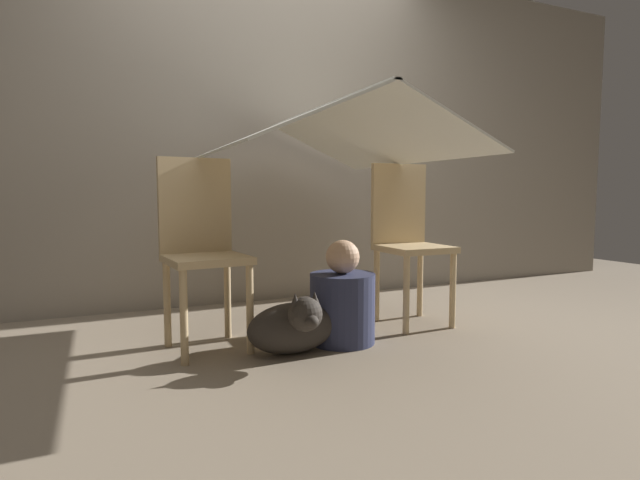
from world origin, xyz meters
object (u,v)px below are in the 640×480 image
Objects in this scene: chair_right at (407,236)px; dog at (294,326)px; person_front at (342,302)px; chair_left at (202,244)px.

chair_right is 2.14× the size of dog.
chair_right reaches higher than person_front.
chair_right is at bearing 20.81° from dog.
chair_right is (1.22, 0.00, 0.00)m from chair_left.
dog is at bearing -159.41° from chair_right.
person_front reaches higher than dog.
dog is at bearing -162.08° from person_front.
person_front is 0.33m from dog.
chair_left and chair_right have the same top height.
dog is (-0.85, -0.32, -0.38)m from chair_right.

